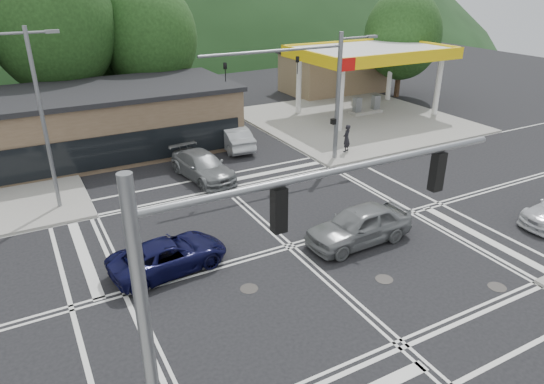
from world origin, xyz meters
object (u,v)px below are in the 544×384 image
car_blue_west (169,255)px  car_grey_center (359,225)px  car_queue_b (231,136)px  pedestrian (347,138)px  car_queue_a (232,137)px  car_northbound (203,166)px

car_blue_west → car_grey_center: car_grey_center is taller
car_queue_b → pedestrian: (6.10, -5.21, 0.35)m
car_queue_a → pedestrian: 7.81m
car_blue_west → car_queue_b: 15.83m
car_northbound → pedestrian: bearing=-11.1°
car_queue_a → car_northbound: bearing=52.2°
car_blue_west → car_northbound: car_northbound is taller
car_grey_center → car_queue_a: car_grey_center is taller
car_blue_west → car_queue_b: size_ratio=1.13×
car_grey_center → car_northbound: (-3.41, 10.44, -0.10)m
car_queue_b → car_grey_center: bearing=86.0°
car_queue_a → car_blue_west: bearing=60.6°
pedestrian → car_blue_west: bearing=0.2°
car_northbound → pedestrian: size_ratio=2.84×
car_grey_center → car_queue_a: bearing=176.7°
car_blue_west → car_grey_center: size_ratio=0.95×
car_queue_b → car_northbound: (-3.95, -4.68, 0.04)m
car_blue_west → car_grey_center: bearing=-110.4°
car_queue_b → pedestrian: pedestrian is taller
car_grey_center → car_queue_a: size_ratio=1.04×
car_blue_west → pedestrian: bearing=-68.9°
car_queue_b → car_northbound: size_ratio=0.81×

